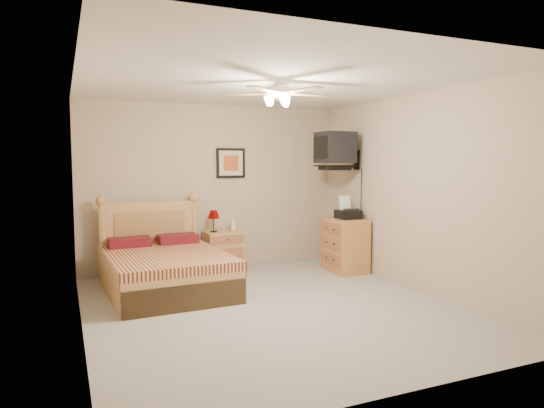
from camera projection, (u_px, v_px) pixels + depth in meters
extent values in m
plane|color=gray|center=(272.00, 307.00, 5.48)|extent=(4.50, 4.50, 0.00)
cube|color=white|center=(272.00, 82.00, 5.26)|extent=(4.00, 4.50, 0.04)
cube|color=tan|center=(214.00, 187.00, 7.42)|extent=(4.00, 0.04, 2.50)
cube|color=tan|center=(403.00, 219.00, 3.31)|extent=(4.00, 0.04, 2.50)
cube|color=tan|center=(78.00, 203.00, 4.58)|extent=(0.04, 4.50, 2.50)
cube|color=tan|center=(416.00, 193.00, 6.16)|extent=(0.04, 4.50, 2.50)
cube|color=tan|center=(224.00, 251.00, 7.31)|extent=(0.56, 0.43, 0.59)
imported|color=silver|center=(233.00, 224.00, 7.37)|extent=(0.11, 0.11, 0.21)
cube|color=black|center=(231.00, 163.00, 7.48)|extent=(0.46, 0.04, 0.46)
cube|color=#A26534|center=(345.00, 245.00, 7.26)|extent=(0.50, 0.69, 0.80)
imported|color=beige|center=(336.00, 216.00, 7.44)|extent=(0.31, 0.35, 0.03)
imported|color=tan|center=(338.00, 214.00, 7.44)|extent=(0.22, 0.27, 0.02)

